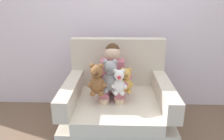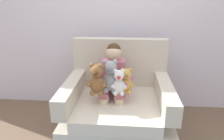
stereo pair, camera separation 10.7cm
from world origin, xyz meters
TOP-DOWN VIEW (x-y plane):
  - ground_plane at (0.00, 0.00)m, footprint 8.00×8.00m
  - back_wall at (0.00, 0.82)m, footprint 6.00×0.10m
  - armchair at (0.00, 0.05)m, footprint 1.12×1.00m
  - seated_child at (-0.06, 0.09)m, footprint 0.45×0.39m
  - plush_honey at (0.08, -0.05)m, footprint 0.16×0.13m
  - plush_brown at (-0.21, -0.11)m, footprint 0.20×0.16m
  - plush_white at (0.01, -0.10)m, footprint 0.16×0.13m
  - plush_grey at (-0.08, -0.04)m, footprint 0.21×0.17m

SIDE VIEW (x-z plane):
  - ground_plane at x=0.00m, z-range 0.00..0.00m
  - armchair at x=0.00m, z-range -0.20..0.85m
  - seated_child at x=-0.06m, z-range 0.26..1.09m
  - plush_honey at x=0.08m, z-range 0.56..0.83m
  - plush_white at x=0.01m, z-range 0.56..0.83m
  - plush_brown at x=-0.21m, z-range 0.56..0.89m
  - plush_grey at x=-0.08m, z-range 0.56..0.91m
  - back_wall at x=0.00m, z-range 0.00..2.60m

